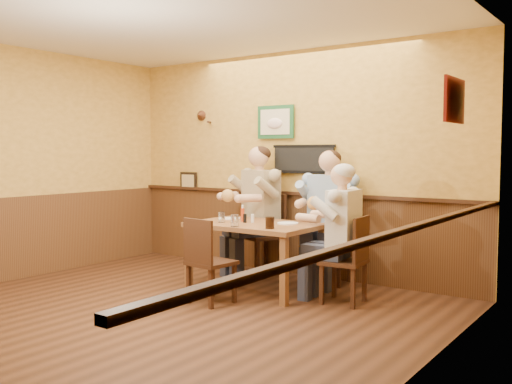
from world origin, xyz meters
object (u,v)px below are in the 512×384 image
chair_right_end (343,260)px  hot_sauce_bottle (243,214)px  chair_back_left (261,234)px  water_glass_left (222,217)px  pepper_shaker (245,218)px  dining_table (255,231)px  diner_tan_shirt (261,217)px  cola_tumbler (270,223)px  chair_near_side (211,260)px  diner_blue_polo (330,224)px  salt_shaker (253,218)px  chair_back_right (330,242)px  water_glass_mid (235,221)px  diner_white_elder (344,241)px

chair_right_end → hot_sauce_bottle: bearing=-94.0°
chair_back_left → water_glass_left: bearing=-65.2°
pepper_shaker → dining_table: bearing=22.0°
dining_table → diner_tan_shirt: 0.83m
cola_tumbler → pepper_shaker: cola_tumbler is taller
chair_near_side → diner_blue_polo: bearing=-104.1°
chair_back_left → chair_near_side: bearing=-55.0°
cola_tumbler → salt_shaker: 0.54m
chair_back_right → diner_tan_shirt: diner_tan_shirt is taller
chair_back_left → cola_tumbler: bearing=-31.3°
chair_back_right → hot_sauce_bottle: size_ratio=5.76×
chair_near_side → diner_blue_polo: diner_blue_polo is taller
chair_right_end → chair_near_side: size_ratio=1.02×
diner_blue_polo → hot_sauce_bottle: size_ratio=8.23×
dining_table → hot_sauce_bottle: (-0.19, 0.02, 0.18)m
diner_blue_polo → pepper_shaker: 1.03m
dining_table → chair_right_end: 1.09m
diner_blue_polo → cola_tumbler: size_ratio=11.53×
diner_blue_polo → chair_right_end: bearing=-59.3°
diner_blue_polo → dining_table: bearing=-131.3°
chair_back_left → water_glass_mid: bearing=-49.0°
salt_shaker → diner_white_elder: bearing=2.3°
diner_white_elder → water_glass_mid: (-1.06, -0.43, 0.18)m
chair_back_right → chair_right_end: chair_back_right is taller
chair_near_side → diner_blue_polo: (0.55, 1.49, 0.26)m
water_glass_mid → chair_back_left: bearing=111.5°
water_glass_mid → cola_tumbler: (0.40, 0.07, -0.00)m
pepper_shaker → chair_back_left: bearing=112.6°
chair_back_right → diner_tan_shirt: bearing=176.6°
hot_sauce_bottle → pepper_shaker: size_ratio=1.73×
chair_back_right → water_glass_left: (-0.87, -0.93, 0.32)m
pepper_shaker → chair_right_end: bearing=4.8°
diner_blue_polo → diner_white_elder: 0.89m
chair_back_left → diner_white_elder: size_ratio=0.79×
chair_back_right → pepper_shaker: (-0.64, -0.81, 0.31)m
diner_tan_shirt → diner_white_elder: (1.49, -0.66, -0.09)m
dining_table → chair_right_end: size_ratio=1.57×
water_glass_left → water_glass_mid: 0.40m
chair_right_end → diner_blue_polo: 0.93m
chair_right_end → cola_tumbler: chair_right_end is taller
water_glass_left → water_glass_mid: bearing=-30.5°
diner_white_elder → hot_sauce_bottle: 1.27m
diner_tan_shirt → chair_back_left: bearing=-160.6°
chair_right_end → pepper_shaker: 1.23m
diner_blue_polo → pepper_shaker: diner_blue_polo is taller
cola_tumbler → salt_shaker: (-0.45, 0.31, -0.01)m
dining_table → chair_back_left: 0.84m
water_glass_mid → cola_tumbler: 0.41m
chair_back_right → water_glass_left: chair_back_right is taller
diner_blue_polo → hot_sauce_bottle: (-0.72, -0.74, 0.14)m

